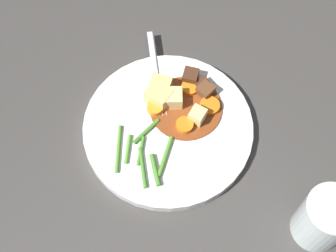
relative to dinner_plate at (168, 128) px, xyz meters
The scene contains 23 objects.
ground_plane 0.01m from the dinner_plate, ahead, with size 3.00×3.00×0.00m, color #423F3D.
dinner_plate is the anchor object (origin of this frame).
stew_sauce 0.05m from the dinner_plate, ahead, with size 0.12×0.12×0.00m, color brown.
carrot_slice_0 0.03m from the dinner_plate, 63.48° to the right, with size 0.03×0.03×0.01m, color orange.
carrot_slice_1 0.04m from the dinner_plate, 67.45° to the left, with size 0.03×0.03×0.01m, color orange.
carrot_slice_2 0.08m from the dinner_plate, 31.91° to the right, with size 0.03×0.03×0.01m, color orange.
carrot_slice_3 0.08m from the dinner_plate, ahead, with size 0.03×0.03×0.01m, color orange.
potato_chunk_0 0.05m from the dinner_plate, 43.97° to the right, with size 0.03×0.02×0.03m, color #EAD68C.
potato_chunk_1 0.06m from the dinner_plate, 48.41° to the left, with size 0.04×0.04×0.03m, color #E5CC7A.
potato_chunk_2 0.05m from the dinner_plate, 22.62° to the left, with size 0.03×0.03×0.03m, color #EAD68C.
potato_chunk_3 0.07m from the dinner_plate, 42.84° to the left, with size 0.04×0.03×0.03m, color #E5CC7A.
meat_chunk_0 0.10m from the dinner_plate, ahead, with size 0.03×0.03×0.02m, color #4C2B19.
meat_chunk_1 0.10m from the dinner_plate, ahead, with size 0.02×0.02×0.02m, color #4C2B19.
meat_chunk_2 0.09m from the dinner_plate, 13.86° to the right, with size 0.03×0.02×0.02m, color brown.
green_bean_0 0.09m from the dinner_plate, 149.93° to the left, with size 0.01×0.01×0.08m, color #599E38.
green_bean_1 0.09m from the dinner_plate, behind, with size 0.01×0.01×0.07m, color #4C8E33.
green_bean_2 0.04m from the dinner_plate, 139.50° to the left, with size 0.01×0.01×0.06m, color #4C8E33.
green_bean_3 0.08m from the dinner_plate, 155.66° to the left, with size 0.01×0.01×0.05m, color #66AD42.
green_bean_4 0.08m from the dinner_plate, 162.29° to the right, with size 0.01×0.01×0.05m, color #4C8E33.
green_bean_5 0.06m from the dinner_plate, 168.56° to the left, with size 0.01×0.01×0.05m, color #4C8E33.
green_bean_6 0.06m from the dinner_plate, 152.56° to the right, with size 0.01×0.01×0.07m, color #599E38.
fork 0.10m from the dinner_plate, 44.51° to the left, with size 0.15×0.12×0.00m.
water_glass 0.28m from the dinner_plate, 94.68° to the right, with size 0.08×0.08×0.10m, color silver.
Camera 1 is at (-0.32, -0.20, 0.76)m, focal length 53.48 mm.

